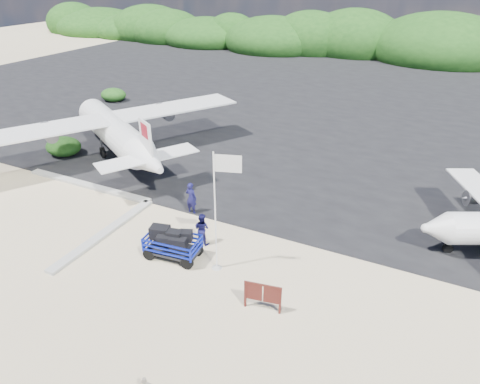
{
  "coord_description": "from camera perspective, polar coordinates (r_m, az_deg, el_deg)",
  "views": [
    {
      "loc": [
        9.29,
        -11.35,
        11.71
      ],
      "look_at": [
        1.11,
        5.14,
        1.94
      ],
      "focal_mm": 32.0,
      "sensor_mm": 36.0,
      "label": 1
    }
  ],
  "objects": [
    {
      "name": "baggage_cart",
      "position": [
        19.86,
        -8.81,
        -8.58
      ],
      "size": [
        2.77,
        1.77,
        1.31
      ],
      "primitive_type": null,
      "rotation": [
        0.0,
        0.0,
        0.11
      ],
      "color": "#0B1BA5",
      "rests_on": "ground"
    },
    {
      "name": "flagpole",
      "position": [
        19.04,
        -3.1,
        -10.04
      ],
      "size": [
        1.18,
        0.77,
        5.49
      ],
      "primitive_type": null,
      "rotation": [
        0.0,
        0.0,
        0.31
      ],
      "color": "white",
      "rests_on": "ground"
    },
    {
      "name": "ground",
      "position": [
        18.77,
        -10.27,
        -11.18
      ],
      "size": [
        160.0,
        160.0,
        0.0
      ],
      "primitive_type": "plane",
      "color": "beige"
    },
    {
      "name": "crew_b",
      "position": [
        20.2,
        -5.1,
        -4.89
      ],
      "size": [
        0.81,
        0.65,
        1.58
      ],
      "primitive_type": "imported",
      "rotation": [
        0.0,
        0.0,
        3.08
      ],
      "color": "#131143",
      "rests_on": "ground"
    },
    {
      "name": "vegetation_band",
      "position": [
        68.02,
        18.94,
        16.63
      ],
      "size": [
        124.0,
        8.0,
        4.4
      ],
      "primitive_type": null,
      "color": "#B2B2B2",
      "rests_on": "ground"
    },
    {
      "name": "lagoon",
      "position": [
        25.24,
        -25.06,
        -2.58
      ],
      "size": [
        9.0,
        7.0,
        0.4
      ],
      "primitive_type": null,
      "color": "#B2B2B2",
      "rests_on": "ground"
    },
    {
      "name": "asphalt_apron",
      "position": [
        43.97,
        13.49,
        11.76
      ],
      "size": [
        90.0,
        50.0,
        0.04
      ],
      "primitive_type": null,
      "color": "#B2B2B2",
      "rests_on": "ground"
    },
    {
      "name": "aircraft_large",
      "position": [
        37.41,
        29.04,
        6.14
      ],
      "size": [
        24.77,
        24.77,
        5.42
      ],
      "primitive_type": null,
      "rotation": [
        0.0,
        0.0,
        2.6
      ],
      "color": "#B2B2B2",
      "rests_on": "ground"
    },
    {
      "name": "signboard",
      "position": [
        17.08,
        2.98,
        -15.38
      ],
      "size": [
        1.54,
        0.41,
        1.27
      ],
      "primitive_type": null,
      "rotation": [
        0.0,
        0.0,
        0.17
      ],
      "color": "#511D17",
      "rests_on": "ground"
    },
    {
      "name": "aircraft_small",
      "position": [
        49.74,
        0.45,
        14.34
      ],
      "size": [
        11.01,
        11.01,
        2.97
      ],
      "primitive_type": null,
      "rotation": [
        0.0,
        0.0,
        3.59
      ],
      "color": "#B2B2B2",
      "rests_on": "ground"
    },
    {
      "name": "crew_a",
      "position": [
        22.64,
        -6.53,
        -0.79
      ],
      "size": [
        0.67,
        0.46,
        1.79
      ],
      "primitive_type": "imported",
      "rotation": [
        0.0,
        0.0,
        3.09
      ],
      "color": "#131143",
      "rests_on": "ground"
    }
  ]
}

